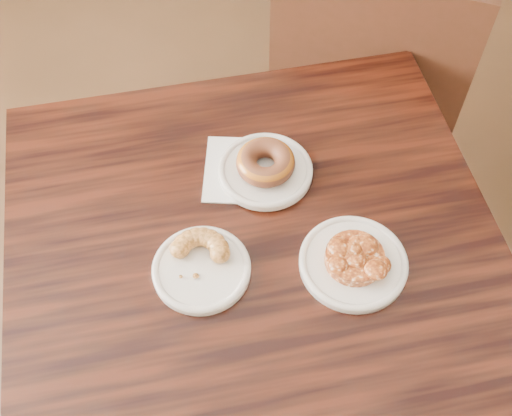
# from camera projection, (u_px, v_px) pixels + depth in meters

# --- Properties ---
(cafe_table) EXTENTS (1.05, 1.05, 0.75)m
(cafe_table) POSITION_uv_depth(u_px,v_px,m) (257.00, 341.00, 1.37)
(cafe_table) COLOR black
(cafe_table) RESTS_ON floor
(chair_far) EXTENTS (0.57, 0.57, 0.90)m
(chair_far) POSITION_uv_depth(u_px,v_px,m) (372.00, 78.00, 1.71)
(chair_far) COLOR black
(chair_far) RESTS_ON floor
(napkin) EXTENTS (0.16, 0.16, 0.00)m
(napkin) POSITION_uv_depth(u_px,v_px,m) (246.00, 170.00, 1.15)
(napkin) COLOR white
(napkin) RESTS_ON cafe_table
(plate_donut) EXTENTS (0.17, 0.17, 0.01)m
(plate_donut) POSITION_uv_depth(u_px,v_px,m) (265.00, 171.00, 1.14)
(plate_donut) COLOR silver
(plate_donut) RESTS_ON napkin
(plate_cruller) EXTENTS (0.16, 0.16, 0.01)m
(plate_cruller) POSITION_uv_depth(u_px,v_px,m) (202.00, 269.00, 1.03)
(plate_cruller) COLOR white
(plate_cruller) RESTS_ON cafe_table
(plate_fritter) EXTENTS (0.18, 0.18, 0.01)m
(plate_fritter) POSITION_uv_depth(u_px,v_px,m) (353.00, 263.00, 1.04)
(plate_fritter) COLOR white
(plate_fritter) RESTS_ON cafe_table
(glazed_donut) EXTENTS (0.10, 0.10, 0.04)m
(glazed_donut) POSITION_uv_depth(u_px,v_px,m) (266.00, 162.00, 1.12)
(glazed_donut) COLOR #974A16
(glazed_donut) RESTS_ON plate_donut
(apple_fritter) EXTENTS (0.13, 0.13, 0.03)m
(apple_fritter) POSITION_uv_depth(u_px,v_px,m) (355.00, 256.00, 1.02)
(apple_fritter) COLOR #4A1907
(apple_fritter) RESTS_ON plate_fritter
(cruller_fragment) EXTENTS (0.11, 0.11, 0.03)m
(cruller_fragment) POSITION_uv_depth(u_px,v_px,m) (201.00, 263.00, 1.02)
(cruller_fragment) COLOR brown
(cruller_fragment) RESTS_ON plate_cruller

